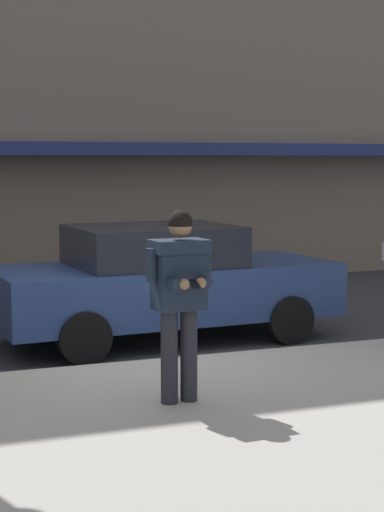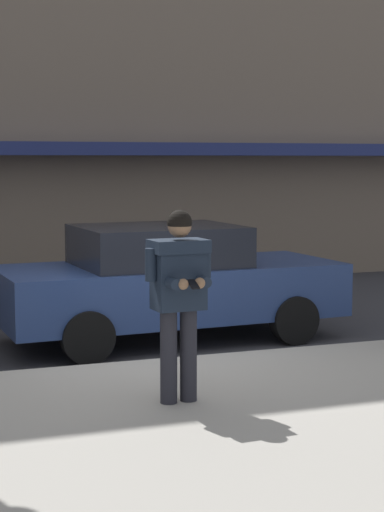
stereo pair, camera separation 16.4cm
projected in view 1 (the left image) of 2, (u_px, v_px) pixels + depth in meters
ground_plane at (142, 367)px, 9.92m from camera, size 80.00×80.00×0.00m
sidewalk at (345, 422)px, 7.63m from camera, size 32.00×5.30×0.14m
curb_paint_line at (219, 359)px, 10.32m from camera, size 28.00×0.12×0.01m
parked_sedan_mid at (163, 282)px, 11.32m from camera, size 4.60×2.12×1.54m
man_texting_on_phone at (180, 285)px, 7.89m from camera, size 0.65×0.60×1.81m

